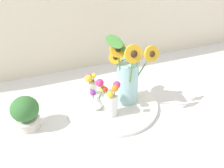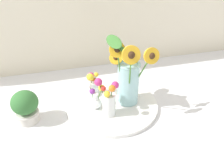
# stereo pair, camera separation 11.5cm
# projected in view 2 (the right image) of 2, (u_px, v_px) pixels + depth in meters

# --- Properties ---
(ground_plane) EXTENTS (6.00, 6.00, 0.00)m
(ground_plane) POSITION_uv_depth(u_px,v_px,m) (109.00, 117.00, 1.14)
(ground_plane) COLOR silver
(serving_tray) EXTENTS (0.50, 0.50, 0.02)m
(serving_tray) POSITION_uv_depth(u_px,v_px,m) (112.00, 104.00, 1.22)
(serving_tray) COLOR white
(serving_tray) RESTS_ON ground_plane
(mason_jar_sunflowers) EXTENTS (0.25, 0.26, 0.39)m
(mason_jar_sunflowers) POSITION_uv_depth(u_px,v_px,m) (128.00, 78.00, 1.14)
(mason_jar_sunflowers) COLOR #9ED1D6
(mason_jar_sunflowers) RESTS_ON serving_tray
(vase_small_center) EXTENTS (0.12, 0.11, 0.19)m
(vase_small_center) POSITION_uv_depth(u_px,v_px,m) (108.00, 99.00, 1.09)
(vase_small_center) COLOR white
(vase_small_center) RESTS_ON serving_tray
(vase_bulb_right) EXTENTS (0.09, 0.07, 0.15)m
(vase_bulb_right) POSITION_uv_depth(u_px,v_px,m) (96.00, 99.00, 1.15)
(vase_bulb_right) COLOR white
(vase_bulb_right) RESTS_ON serving_tray
(vase_small_back) EXTENTS (0.07, 0.07, 0.15)m
(vase_small_back) POSITION_uv_depth(u_px,v_px,m) (92.00, 84.00, 1.25)
(vase_small_back) COLOR white
(vase_small_back) RESTS_ON serving_tray
(potted_plant) EXTENTS (0.13, 0.13, 0.18)m
(potted_plant) POSITION_uv_depth(u_px,v_px,m) (26.00, 106.00, 1.07)
(potted_plant) COLOR beige
(potted_plant) RESTS_ON ground_plane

